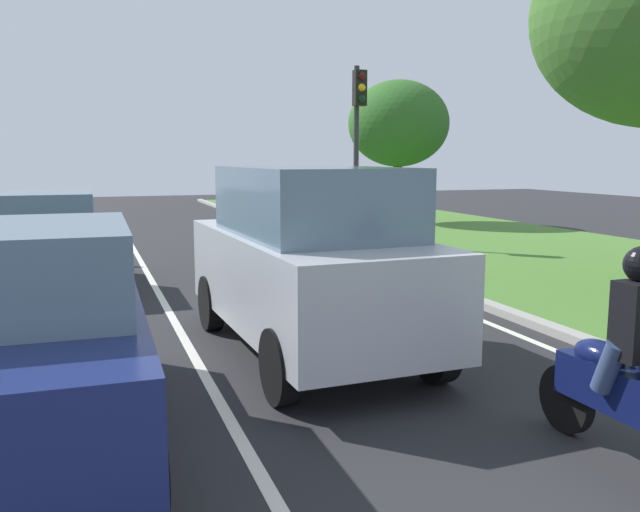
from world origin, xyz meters
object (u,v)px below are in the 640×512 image
Objects in this scene: car_sedan_left_lane at (33,337)px; car_hatchback_far at (52,241)px; car_suv_ahead at (309,260)px; motorcycle at (638,399)px; traffic_light_near_right at (358,123)px; rider_person at (639,318)px; tree_roadside_far at (398,124)px.

car_hatchback_far is (-0.14, 7.04, -0.04)m from car_sedan_left_lane.
car_hatchback_far is (-3.13, 5.35, -0.28)m from car_suv_ahead.
motorcycle is at bearing -63.27° from car_hatchback_far.
car_sedan_left_lane is (-2.99, -1.69, -0.25)m from car_suv_ahead.
traffic_light_near_right reaches higher than car_sedan_left_lane.
rider_person is at bearing -63.15° from car_hatchback_far.
car_suv_ahead is 9.96m from traffic_light_near_right.
car_suv_ahead is at bearing -119.84° from tree_roadside_far.
rider_person is 0.25× the size of traffic_light_near_right.
car_hatchback_far reaches higher than motorcycle.
tree_roadside_far is (11.27, 8.85, 2.68)m from car_hatchback_far.
car_suv_ahead is 3.44m from car_sedan_left_lane.
traffic_light_near_right reaches higher than rider_person.
car_sedan_left_lane is 0.85× the size of tree_roadside_far.
traffic_light_near_right is at bearing 61.60° from car_suv_ahead.
traffic_light_near_right is (7.43, 3.39, 2.38)m from car_hatchback_far.
tree_roadside_far is (6.77, 17.91, 2.37)m from rider_person.
rider_person reaches higher than motorcycle.
tree_roadside_far is (3.85, 5.46, 0.30)m from traffic_light_near_right.
car_sedan_left_lane reaches higher than car_hatchback_far.
car_sedan_left_lane is at bearing 154.23° from rider_person.
motorcycle is 0.37× the size of tree_roadside_far.
traffic_light_near_right is at bearing 76.01° from motorcycle.
traffic_light_near_right is at bearing -125.20° from tree_roadside_far.
traffic_light_near_right is at bearing 75.95° from rider_person.
car_suv_ahead is 16.54m from tree_roadside_far.
tree_roadside_far is at bearing 68.45° from rider_person.
rider_person is (4.50, -9.06, 0.31)m from car_hatchback_far.
rider_person is (-0.00, 0.05, 0.62)m from motorcycle.
car_hatchback_far is at bearing 118.12° from car_suv_ahead.
motorcycle is 0.62m from rider_person.
motorcycle is (1.37, -3.77, -0.60)m from car_suv_ahead.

